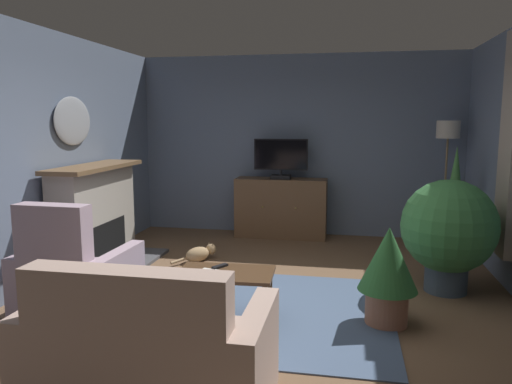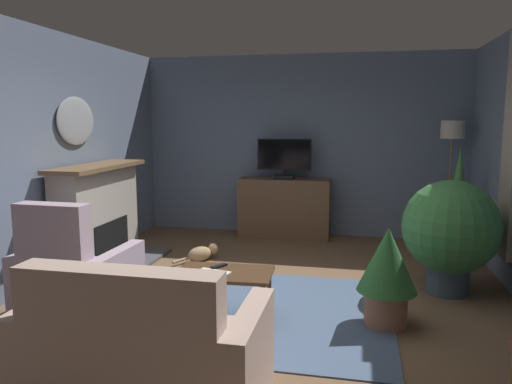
% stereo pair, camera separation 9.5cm
% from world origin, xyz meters
% --- Properties ---
extents(ground_plane, '(5.61, 7.05, 0.04)m').
position_xyz_m(ground_plane, '(0.00, 0.00, -0.02)').
color(ground_plane, brown).
extents(wall_back, '(5.61, 0.10, 2.81)m').
position_xyz_m(wall_back, '(0.00, 3.28, 1.41)').
color(wall_back, slate).
rests_on(wall_back, ground_plane).
extents(wall_left, '(0.10, 7.05, 2.81)m').
position_xyz_m(wall_left, '(-2.56, 0.00, 1.41)').
color(wall_left, slate).
rests_on(wall_left, ground_plane).
extents(curtain_panel_far, '(0.10, 0.44, 2.36)m').
position_xyz_m(curtain_panel_far, '(2.45, 1.05, 1.55)').
color(curtain_panel_far, '#B2A393').
extents(rug_central, '(2.66, 2.19, 0.01)m').
position_xyz_m(rug_central, '(-0.08, -0.06, 0.01)').
color(rug_central, slate).
rests_on(rug_central, ground_plane).
extents(fireplace, '(0.84, 1.64, 1.27)m').
position_xyz_m(fireplace, '(-2.23, 0.95, 0.60)').
color(fireplace, '#4C4C51').
rests_on(fireplace, ground_plane).
extents(wall_mirror_oval, '(0.06, 0.79, 0.58)m').
position_xyz_m(wall_mirror_oval, '(-2.48, 0.95, 1.80)').
color(wall_mirror_oval, '#B2B7BF').
extents(tv_cabinet, '(1.40, 0.46, 0.92)m').
position_xyz_m(tv_cabinet, '(-0.22, 2.93, 0.44)').
color(tv_cabinet, '#4A3523').
rests_on(tv_cabinet, ground_plane).
extents(television, '(0.82, 0.20, 0.61)m').
position_xyz_m(television, '(-0.22, 2.87, 1.24)').
color(television, black).
rests_on(television, tv_cabinet).
extents(coffee_table, '(0.89, 0.58, 0.45)m').
position_xyz_m(coffee_table, '(-0.27, -0.32, 0.40)').
color(coffee_table, '#4C331E').
rests_on(coffee_table, ground_plane).
extents(tv_remote, '(0.13, 0.17, 0.02)m').
position_xyz_m(tv_remote, '(-0.35, -0.21, 0.47)').
color(tv_remote, black).
rests_on(tv_remote, coffee_table).
extents(folded_newspaper, '(0.34, 0.29, 0.01)m').
position_xyz_m(folded_newspaper, '(-0.37, -0.40, 0.46)').
color(folded_newspaper, silver).
rests_on(folded_newspaper, coffee_table).
extents(sofa_floral, '(1.50, 0.87, 1.00)m').
position_xyz_m(sofa_floral, '(-0.39, -1.77, 0.34)').
color(sofa_floral, '#BC9E8E').
rests_on(sofa_floral, ground_plane).
extents(armchair_beside_cabinet, '(0.92, 0.89, 1.12)m').
position_xyz_m(armchair_beside_cabinet, '(-1.60, -0.59, 0.35)').
color(armchair_beside_cabinet, '#AD93A3').
rests_on(armchair_beside_cabinet, ground_plane).
extents(potted_plant_on_hearth_side, '(0.98, 0.98, 1.20)m').
position_xyz_m(potted_plant_on_hearth_side, '(1.85, 0.84, 0.68)').
color(potted_plant_on_hearth_side, '#3D4C5B').
rests_on(potted_plant_on_hearth_side, ground_plane).
extents(potted_plant_tall_palm_by_window, '(0.53, 0.53, 0.89)m').
position_xyz_m(potted_plant_tall_palm_by_window, '(1.17, -0.14, 0.50)').
color(potted_plant_tall_palm_by_window, '#99664C').
rests_on(potted_plant_tall_palm_by_window, ground_plane).
extents(potted_plant_small_fern_corner, '(0.34, 0.34, 1.49)m').
position_xyz_m(potted_plant_small_fern_corner, '(2.13, 2.03, 0.82)').
color(potted_plant_small_fern_corner, '#3D4C5B').
rests_on(potted_plant_small_fern_corner, ground_plane).
extents(cat, '(0.47, 0.55, 0.21)m').
position_xyz_m(cat, '(-1.06, 1.42, 0.10)').
color(cat, tan).
rests_on(cat, ground_plane).
extents(floor_lamp, '(0.32, 0.32, 1.80)m').
position_xyz_m(floor_lamp, '(2.15, 2.80, 1.48)').
color(floor_lamp, '#4C4233').
rests_on(floor_lamp, ground_plane).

